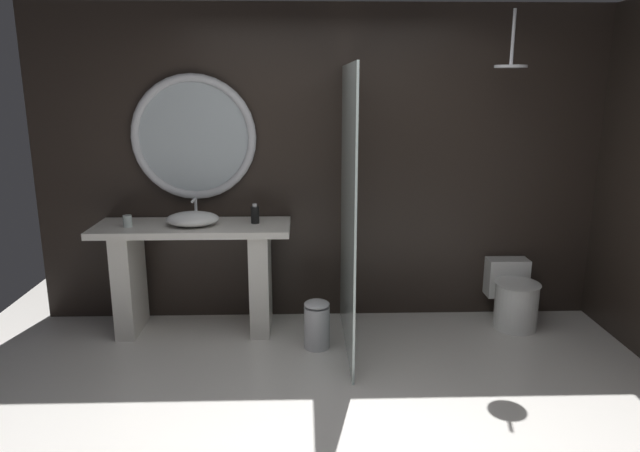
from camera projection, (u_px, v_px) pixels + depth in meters
name	position (u px, v px, depth m)	size (l,w,h in m)	color
ground_plane	(337.00, 438.00, 3.32)	(5.76, 5.76, 0.00)	silver
back_wall_panel	(325.00, 167.00, 4.86)	(4.80, 0.10, 2.60)	black
vanity_counter	(195.00, 267.00, 4.67)	(1.55, 0.55, 0.89)	silver
vessel_sink	(193.00, 219.00, 4.55)	(0.41, 0.34, 0.20)	white
tumbler_cup	(128.00, 221.00, 4.51)	(0.07, 0.07, 0.09)	silver
soap_dispenser	(255.00, 214.00, 4.62)	(0.07, 0.07, 0.16)	black
round_wall_mirror	(194.00, 137.00, 4.68)	(1.01, 0.07, 1.01)	silver
shower_glass_panel	(348.00, 212.00, 4.26)	(0.02, 1.26, 2.11)	silver
rain_shower_head	(511.00, 62.00, 4.22)	(0.24, 0.24, 0.41)	silver
toilet	(513.00, 297.00, 4.84)	(0.37, 0.55, 0.52)	white
waste_bin	(317.00, 324.00, 4.42)	(0.20, 0.20, 0.38)	silver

